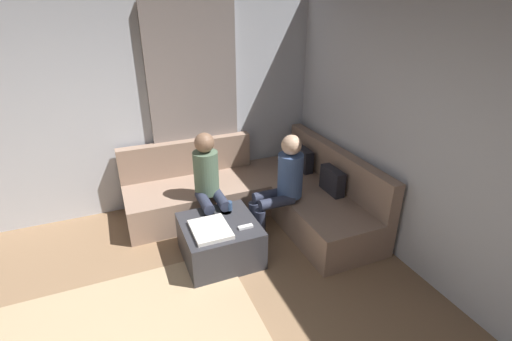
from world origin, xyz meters
name	(u,v)px	position (x,y,z in m)	size (l,w,h in m)	color
wall_back	(498,166)	(0.00, 2.94, 1.35)	(6.00, 0.12, 2.70)	silver
wall_left	(81,110)	(-2.94, 0.00, 1.35)	(0.12, 6.00, 2.70)	silver
curtain_panel	(195,109)	(-2.84, 1.30, 1.25)	(0.06, 1.10, 2.50)	gray
sectional_couch	(260,194)	(-2.08, 1.88, 0.28)	(2.10, 2.55, 0.87)	#9E7F6B
ottoman	(220,240)	(-1.45, 1.14, 0.21)	(0.76, 0.76, 0.42)	#333338
folded_blanket	(210,229)	(-1.35, 1.02, 0.44)	(0.44, 0.36, 0.04)	white
coffee_mug	(229,206)	(-1.67, 1.32, 0.47)	(0.08, 0.08, 0.10)	#334C72
game_remote	(246,227)	(-1.27, 1.36, 0.43)	(0.05, 0.15, 0.02)	white
person_on_couch_back	(282,183)	(-1.60, 1.93, 0.66)	(0.30, 0.60, 1.20)	#2D3347
person_on_couch_side	(209,182)	(-1.93, 1.19, 0.66)	(0.60, 0.30, 1.20)	#2D3347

